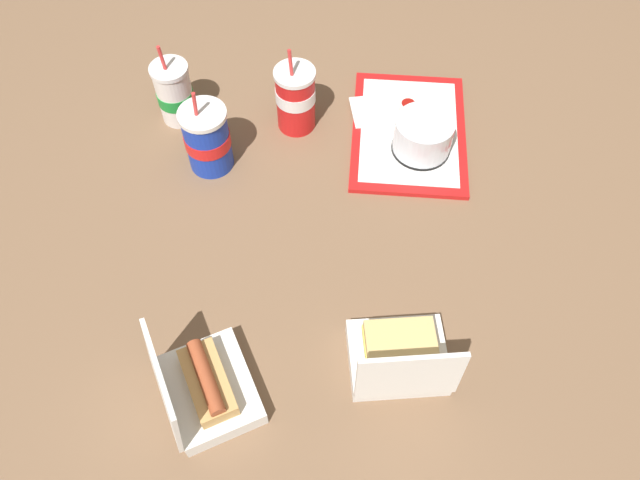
{
  "coord_description": "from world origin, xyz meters",
  "views": [
    {
      "loc": [
        0.71,
        0.04,
        1.07
      ],
      "look_at": [
        0.04,
        -0.03,
        0.05
      ],
      "focal_mm": 35.0,
      "sensor_mm": 36.0,
      "label": 1
    }
  ],
  "objects_px": {
    "soda_cup_back": "(175,93)",
    "soda_cup_corner": "(207,139)",
    "clamshell_sandwich_left": "(399,356)",
    "soda_cup_center": "(296,98)",
    "clamshell_hotdog_right": "(204,387)",
    "food_tray": "(409,132)",
    "plastic_fork": "(443,126)",
    "cake_container": "(423,136)",
    "ketchup_cup": "(408,107)"
  },
  "relations": [
    {
      "from": "food_tray",
      "to": "soda_cup_center",
      "type": "height_order",
      "value": "soda_cup_center"
    },
    {
      "from": "soda_cup_corner",
      "to": "soda_cup_center",
      "type": "height_order",
      "value": "soda_cup_center"
    },
    {
      "from": "food_tray",
      "to": "soda_cup_corner",
      "type": "relative_size",
      "value": 1.73
    },
    {
      "from": "soda_cup_back",
      "to": "food_tray",
      "type": "bearing_deg",
      "value": 89.62
    },
    {
      "from": "clamshell_hotdog_right",
      "to": "soda_cup_corner",
      "type": "distance_m",
      "value": 0.54
    },
    {
      "from": "food_tray",
      "to": "plastic_fork",
      "type": "relative_size",
      "value": 3.4
    },
    {
      "from": "cake_container",
      "to": "soda_cup_corner",
      "type": "distance_m",
      "value": 0.47
    },
    {
      "from": "plastic_fork",
      "to": "clamshell_hotdog_right",
      "type": "relative_size",
      "value": 0.48
    },
    {
      "from": "cake_container",
      "to": "soda_cup_corner",
      "type": "bearing_deg",
      "value": -80.82
    },
    {
      "from": "clamshell_hotdog_right",
      "to": "soda_cup_back",
      "type": "bearing_deg",
      "value": -163.47
    },
    {
      "from": "ketchup_cup",
      "to": "clamshell_sandwich_left",
      "type": "height_order",
      "value": "clamshell_sandwich_left"
    },
    {
      "from": "clamshell_hotdog_right",
      "to": "soda_cup_back",
      "type": "distance_m",
      "value": 0.7
    },
    {
      "from": "food_tray",
      "to": "soda_cup_corner",
      "type": "xyz_separation_m",
      "value": [
        0.13,
        -0.44,
        0.07
      ]
    },
    {
      "from": "soda_cup_back",
      "to": "soda_cup_center",
      "type": "xyz_separation_m",
      "value": [
        -0.0,
        0.28,
        0.01
      ]
    },
    {
      "from": "clamshell_sandwich_left",
      "to": "soda_cup_center",
      "type": "distance_m",
      "value": 0.63
    },
    {
      "from": "clamshell_sandwich_left",
      "to": "plastic_fork",
      "type": "bearing_deg",
      "value": 171.6
    },
    {
      "from": "food_tray",
      "to": "plastic_fork",
      "type": "bearing_deg",
      "value": 102.56
    },
    {
      "from": "plastic_fork",
      "to": "clamshell_hotdog_right",
      "type": "xyz_separation_m",
      "value": [
        0.68,
        -0.42,
        0.03
      ]
    },
    {
      "from": "clamshell_sandwich_left",
      "to": "soda_cup_center",
      "type": "height_order",
      "value": "soda_cup_center"
    },
    {
      "from": "food_tray",
      "to": "soda_cup_back",
      "type": "height_order",
      "value": "soda_cup_back"
    },
    {
      "from": "ketchup_cup",
      "to": "food_tray",
      "type": "bearing_deg",
      "value": 4.97
    },
    {
      "from": "soda_cup_center",
      "to": "ketchup_cup",
      "type": "bearing_deg",
      "value": 102.06
    },
    {
      "from": "ketchup_cup",
      "to": "plastic_fork",
      "type": "distance_m",
      "value": 0.09
    },
    {
      "from": "clamshell_hotdog_right",
      "to": "food_tray",
      "type": "bearing_deg",
      "value": 152.77
    },
    {
      "from": "food_tray",
      "to": "soda_cup_back",
      "type": "xyz_separation_m",
      "value": [
        -0.0,
        -0.54,
        0.07
      ]
    },
    {
      "from": "soda_cup_back",
      "to": "cake_container",
      "type": "bearing_deg",
      "value": 83.97
    },
    {
      "from": "plastic_fork",
      "to": "clamshell_sandwich_left",
      "type": "distance_m",
      "value": 0.6
    },
    {
      "from": "plastic_fork",
      "to": "soda_cup_corner",
      "type": "distance_m",
      "value": 0.54
    },
    {
      "from": "clamshell_hotdog_right",
      "to": "clamshell_sandwich_left",
      "type": "distance_m",
      "value": 0.34
    },
    {
      "from": "soda_cup_center",
      "to": "soda_cup_back",
      "type": "bearing_deg",
      "value": -89.48
    },
    {
      "from": "clamshell_hotdog_right",
      "to": "soda_cup_center",
      "type": "relative_size",
      "value": 1.05
    },
    {
      "from": "plastic_fork",
      "to": "clamshell_sandwich_left",
      "type": "relative_size",
      "value": 0.56
    },
    {
      "from": "soda_cup_back",
      "to": "soda_cup_corner",
      "type": "xyz_separation_m",
      "value": [
        0.13,
        0.1,
        0.0
      ]
    },
    {
      "from": "cake_container",
      "to": "plastic_fork",
      "type": "distance_m",
      "value": 0.1
    },
    {
      "from": "clamshell_sandwich_left",
      "to": "soda_cup_center",
      "type": "bearing_deg",
      "value": -156.56
    },
    {
      "from": "cake_container",
      "to": "clamshell_sandwich_left",
      "type": "xyz_separation_m",
      "value": [
        0.52,
        -0.04,
        -0.01
      ]
    },
    {
      "from": "plastic_fork",
      "to": "clamshell_sandwich_left",
      "type": "xyz_separation_m",
      "value": [
        0.59,
        -0.09,
        0.03
      ]
    },
    {
      "from": "clamshell_sandwich_left",
      "to": "food_tray",
      "type": "bearing_deg",
      "value": 178.97
    },
    {
      "from": "food_tray",
      "to": "soda_cup_center",
      "type": "relative_size",
      "value": 1.71
    },
    {
      "from": "food_tray",
      "to": "soda_cup_corner",
      "type": "bearing_deg",
      "value": -73.28
    },
    {
      "from": "food_tray",
      "to": "soda_cup_corner",
      "type": "distance_m",
      "value": 0.46
    },
    {
      "from": "soda_cup_back",
      "to": "plastic_fork",
      "type": "bearing_deg",
      "value": 91.27
    },
    {
      "from": "cake_container",
      "to": "clamshell_hotdog_right",
      "type": "height_order",
      "value": "clamshell_hotdog_right"
    },
    {
      "from": "plastic_fork",
      "to": "clamshell_hotdog_right",
      "type": "height_order",
      "value": "clamshell_hotdog_right"
    },
    {
      "from": "ketchup_cup",
      "to": "clamshell_hotdog_right",
      "type": "relative_size",
      "value": 0.17
    },
    {
      "from": "clamshell_sandwich_left",
      "to": "soda_cup_corner",
      "type": "height_order",
      "value": "soda_cup_corner"
    },
    {
      "from": "plastic_fork",
      "to": "ketchup_cup",
      "type": "bearing_deg",
      "value": -94.87
    },
    {
      "from": "plastic_fork",
      "to": "soda_cup_center",
      "type": "xyz_separation_m",
      "value": [
        0.01,
        -0.34,
        0.07
      ]
    },
    {
      "from": "cake_container",
      "to": "soda_cup_corner",
      "type": "xyz_separation_m",
      "value": [
        0.07,
        -0.46,
        0.02
      ]
    },
    {
      "from": "plastic_fork",
      "to": "clamshell_sandwich_left",
      "type": "height_order",
      "value": "clamshell_sandwich_left"
    }
  ]
}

